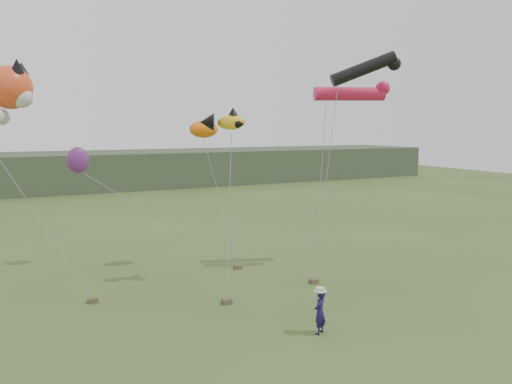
% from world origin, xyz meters
% --- Properties ---
extents(ground, '(120.00, 120.00, 0.00)m').
position_xyz_m(ground, '(0.00, 0.00, 0.00)').
color(ground, '#385123').
rests_on(ground, ground).
extents(headland, '(90.00, 13.00, 4.00)m').
position_xyz_m(headland, '(-3.11, 44.69, 1.92)').
color(headland, '#2D3D28').
rests_on(headland, ground).
extents(festival_attendant, '(0.66, 0.60, 1.51)m').
position_xyz_m(festival_attendant, '(1.74, -0.77, 0.75)').
color(festival_attendant, '#171247').
rests_on(festival_attendant, ground).
extents(sandbag_anchors, '(14.80, 4.51, 0.19)m').
position_xyz_m(sandbag_anchors, '(-1.47, 4.79, 0.09)').
color(sandbag_anchors, brown).
rests_on(sandbag_anchors, ground).
extents(fish_kite, '(2.11, 1.39, 1.02)m').
position_xyz_m(fish_kite, '(1.04, 5.83, 7.10)').
color(fish_kite, yellow).
rests_on(fish_kite, ground).
extents(tube_kites, '(3.67, 2.70, 2.26)m').
position_xyz_m(tube_kites, '(8.04, 5.39, 8.97)').
color(tube_kites, black).
rests_on(tube_kites, ground).
extents(misc_kites, '(6.68, 3.71, 2.55)m').
position_xyz_m(misc_kites, '(-1.44, 10.09, 6.03)').
color(misc_kites, orange).
rests_on(misc_kites, ground).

